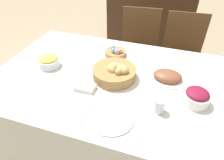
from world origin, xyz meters
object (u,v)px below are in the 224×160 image
object	(u,v)px
sideboard	(149,20)
pineapple_bowl	(49,61)
ham_platter	(167,77)
chair_far_right	(181,55)
fork	(87,112)
egg_basket	(116,52)
drinking_cup	(159,106)
dinner_plate	(111,118)
spoon	(143,126)
knife	(138,125)
bread_basket	(115,72)
butter_dish	(85,87)
chair_far_center	(138,48)
beet_salad_bowl	(196,97)

from	to	relation	value
sideboard	pineapple_bowl	distance (m)	2.00
ham_platter	chair_far_right	bearing A→B (deg)	82.43
chair_far_right	fork	distance (m)	1.43
egg_basket	drinking_cup	size ratio (longest dim) A/B	2.01
dinner_plate	spoon	xyz separation A→B (m)	(0.19, -0.00, -0.00)
dinner_plate	fork	xyz separation A→B (m)	(-0.16, -0.00, -0.00)
fork	knife	xyz separation A→B (m)	(0.31, 0.00, 0.00)
fork	spoon	size ratio (longest dim) A/B	1.00
spoon	fork	bearing A→B (deg)	178.76
bread_basket	ham_platter	distance (m)	0.38
pineapple_bowl	butter_dish	bearing A→B (deg)	-24.00
bread_basket	egg_basket	world-z (taller)	bread_basket
drinking_cup	fork	bearing A→B (deg)	-160.51
ham_platter	sideboard	bearing A→B (deg)	102.64
fork	chair_far_center	bearing A→B (deg)	88.97
pineapple_bowl	dinner_plate	xyz separation A→B (m)	(0.63, -0.36, -0.04)
chair_far_center	ham_platter	xyz separation A→B (m)	(0.37, -0.83, 0.27)
chair_far_center	spoon	world-z (taller)	chair_far_center
knife	bread_basket	bearing A→B (deg)	125.16
drinking_cup	pineapple_bowl	bearing A→B (deg)	165.94
bread_basket	knife	world-z (taller)	bread_basket
egg_basket	chair_far_right	bearing A→B (deg)	47.53
bread_basket	spoon	bearing A→B (deg)	-53.08
chair_far_center	beet_salad_bowl	xyz separation A→B (m)	(0.56, -1.02, 0.29)
pineapple_bowl	dinner_plate	distance (m)	0.73
bread_basket	drinking_cup	bearing A→B (deg)	-34.40
pineapple_bowl	spoon	xyz separation A→B (m)	(0.82, -0.36, -0.04)
beet_salad_bowl	fork	xyz separation A→B (m)	(-0.61, -0.29, -0.05)
knife	butter_dish	bearing A→B (deg)	155.86
dinner_plate	sideboard	bearing A→B (deg)	93.48
butter_dish	fork	bearing A→B (deg)	-63.82
bread_basket	spoon	size ratio (longest dim) A/B	1.59
dinner_plate	drinking_cup	bearing A→B (deg)	30.00
sideboard	dinner_plate	distance (m)	2.30
bread_basket	pineapple_bowl	xyz separation A→B (m)	(-0.53, -0.02, -0.00)
bread_basket	knife	bearing A→B (deg)	-56.08
sideboard	butter_dish	xyz separation A→B (m)	(-0.11, -2.08, 0.29)
dinner_plate	knife	xyz separation A→B (m)	(0.16, -0.00, -0.00)
beet_salad_bowl	spoon	size ratio (longest dim) A/B	0.84
egg_basket	chair_far_center	bearing A→B (deg)	82.23
chair_far_right	dinner_plate	world-z (taller)	chair_far_right
bread_basket	ham_platter	bearing A→B (deg)	14.72
chair_far_right	knife	distance (m)	1.34
chair_far_right	sideboard	size ratio (longest dim) A/B	0.76
bread_basket	dinner_plate	distance (m)	0.40
chair_far_center	knife	size ratio (longest dim) A/B	4.78
bread_basket	ham_platter	world-z (taller)	bread_basket
ham_platter	drinking_cup	distance (m)	0.33
beet_salad_bowl	sideboard	bearing A→B (deg)	106.60
butter_dish	egg_basket	bearing A→B (deg)	82.75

